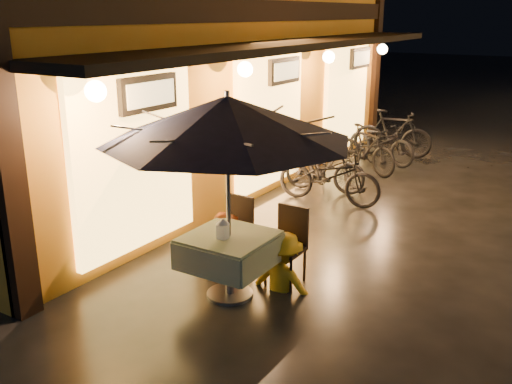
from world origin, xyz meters
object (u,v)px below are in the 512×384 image
Objects in this scene: cafe_table at (229,250)px; person_orange at (223,214)px; patio_umbrella at (227,119)px; person_yellow at (283,234)px; table_lantern at (223,227)px; bicycle_0 at (329,175)px.

person_orange is at bearing 130.50° from cafe_table.
person_yellow is at bearing 50.72° from patio_umbrella.
cafe_table is 0.63× the size of person_orange.
cafe_table is at bearing 45.67° from person_yellow.
person_orange is at bearing -6.77° from person_yellow.
table_lantern is 0.84m from person_orange.
cafe_table is 0.69m from person_yellow.
patio_umbrella is 11.44× the size of table_lantern.
person_yellow is at bearing -167.99° from bicycle_0.
cafe_table is at bearing 128.51° from person_orange.
bicycle_0 reaches higher than cafe_table.
bicycle_0 is (-0.93, 3.34, -0.20)m from person_yellow.
person_orange reaches higher than cafe_table.
person_yellow is at bearing 176.30° from person_orange.
table_lantern is (0.00, -0.12, 0.33)m from cafe_table.
cafe_table is at bearing 165.96° from patio_umbrella.
person_orange reaches higher than table_lantern.
person_yellow reaches higher than bicycle_0.
table_lantern reaches higher than bicycle_0.
person_yellow is at bearing 50.72° from cafe_table.
cafe_table is at bearing -176.21° from bicycle_0.
table_lantern is (0.00, -0.12, -1.23)m from patio_umbrella.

